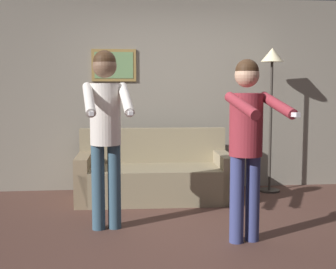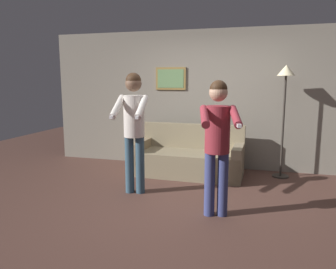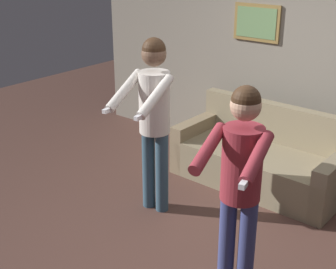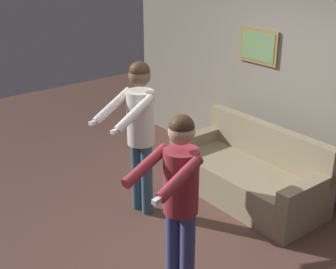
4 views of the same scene
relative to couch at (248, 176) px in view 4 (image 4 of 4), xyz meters
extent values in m
plane|color=brown|center=(0.27, -1.29, -0.28)|extent=(12.00, 12.00, 0.00)
cube|color=gray|center=(0.27, 0.65, 1.02)|extent=(6.40, 0.06, 2.60)
cube|color=olive|center=(-0.50, 0.60, 1.42)|extent=(0.60, 0.02, 0.43)
cube|color=#678F59|center=(-0.50, 0.59, 1.42)|extent=(0.52, 0.01, 0.35)
cube|color=gray|center=(0.00, -0.04, -0.07)|extent=(1.92, 0.89, 0.42)
cube|color=gray|center=(0.01, 0.31, 0.37)|extent=(1.90, 0.18, 0.45)
cube|color=#8A7658|center=(-0.87, -0.03, 0.01)|extent=(0.18, 0.85, 0.58)
cube|color=gray|center=(0.87, -0.06, 0.01)|extent=(0.18, 0.85, 0.58)
cylinder|color=#345165|center=(-0.64, -1.19, 0.15)|extent=(0.13, 0.13, 0.85)
cylinder|color=#345165|center=(-0.48, -1.17, 0.15)|extent=(0.13, 0.13, 0.85)
cylinder|color=silver|center=(-0.56, -1.18, 0.87)|extent=(0.30, 0.30, 0.60)
sphere|color=brown|center=(-0.56, -1.18, 1.34)|extent=(0.23, 0.23, 0.23)
sphere|color=#382314|center=(-0.56, -1.18, 1.38)|extent=(0.22, 0.22, 0.22)
cylinder|color=silver|center=(-0.70, -1.43, 1.03)|extent=(0.16, 0.52, 0.31)
cube|color=white|center=(-0.67, -1.67, 0.91)|extent=(0.06, 0.15, 0.04)
cylinder|color=silver|center=(-0.36, -1.39, 1.03)|extent=(0.16, 0.52, 0.31)
cube|color=white|center=(-0.33, -1.63, 0.91)|extent=(0.06, 0.15, 0.04)
cylinder|color=navy|center=(0.63, -1.71, 0.12)|extent=(0.13, 0.13, 0.80)
cylinder|color=navy|center=(0.79, -1.67, 0.12)|extent=(0.13, 0.13, 0.80)
cylinder|color=maroon|center=(0.71, -1.69, 0.80)|extent=(0.30, 0.30, 0.56)
sphere|color=tan|center=(0.71, -1.69, 1.24)|extent=(0.22, 0.22, 0.22)
sphere|color=#382314|center=(0.71, -1.69, 1.28)|extent=(0.21, 0.21, 0.21)
cylinder|color=maroon|center=(0.59, -1.96, 0.99)|extent=(0.20, 0.51, 0.22)
cylinder|color=maroon|center=(0.93, -1.89, 0.99)|extent=(0.20, 0.51, 0.22)
cube|color=white|center=(0.98, -2.12, 0.92)|extent=(0.07, 0.16, 0.04)
camera|label=1|loc=(-0.41, -5.77, 1.16)|focal=50.00mm
camera|label=2|loc=(1.18, -5.57, 1.38)|focal=35.00mm
camera|label=3|loc=(2.21, -4.39, 2.26)|focal=50.00mm
camera|label=4|loc=(3.28, -3.92, 2.63)|focal=50.00mm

